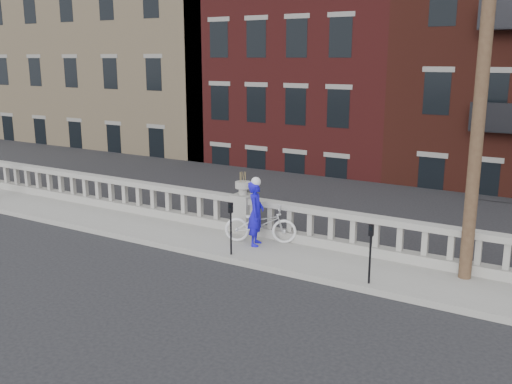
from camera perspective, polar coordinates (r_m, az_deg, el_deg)
ground at (r=13.52m, az=-10.41°, el=-8.79°), size 120.00×120.00×0.00m
sidewalk at (r=15.71m, az=-3.16°, el=-5.12°), size 32.00×2.20×0.15m
balustrade at (r=16.30m, az=-1.30°, el=-2.34°), size 28.00×0.34×1.03m
planter_pedestal at (r=16.25m, az=-1.30°, el=-1.69°), size 0.55×0.55×1.76m
lower_level at (r=33.36m, az=17.63°, el=8.57°), size 80.00×44.00×20.80m
utility_pole at (r=13.08m, az=21.93°, el=13.25°), size 1.60×0.28×10.00m
parking_meter_b at (r=14.34m, az=-2.53°, el=-3.07°), size 0.10×0.09×1.36m
parking_meter_c at (r=12.77m, az=11.38°, el=-5.42°), size 0.10×0.09×1.36m
bicycle at (r=15.39m, az=0.45°, el=-3.20°), size 2.05×1.43×1.02m
cyclist at (r=15.07m, az=-0.01°, el=-2.15°), size 0.61×0.74×1.74m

